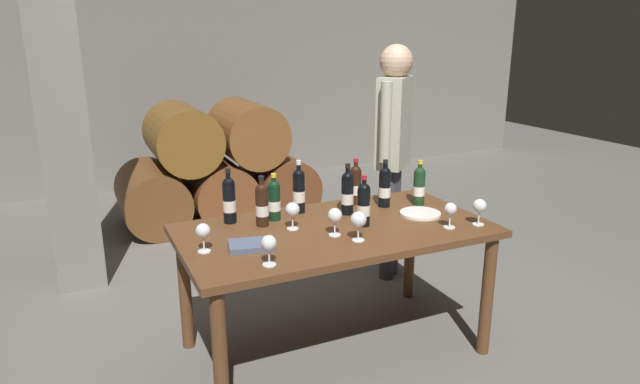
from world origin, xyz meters
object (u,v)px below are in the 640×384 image
(wine_bottle_6, at_px, (419,185))
(wine_glass_3, at_px, (480,207))
(tasting_notebook, at_px, (251,245))
(serving_plate, at_px, (420,213))
(wine_glass_0, at_px, (203,232))
(sommelier_presenting, at_px, (393,141))
(wine_glass_5, at_px, (269,244))
(wine_bottle_4, at_px, (364,204))
(wine_glass_2, at_px, (450,210))
(wine_bottle_5, at_px, (385,186))
(dining_table, at_px, (335,243))
(wine_bottle_8, at_px, (262,204))
(wine_bottle_2, at_px, (274,200))
(wine_glass_4, at_px, (358,220))
(wine_glass_6, at_px, (292,210))
(wine_bottle_7, at_px, (299,190))
(wine_glass_1, at_px, (335,216))
(wine_bottle_1, at_px, (355,184))
(wine_bottle_3, at_px, (229,200))

(wine_bottle_6, relative_size, wine_glass_3, 1.88)
(tasting_notebook, distance_m, serving_plate, 1.07)
(wine_glass_0, xyz_separation_m, sommelier_presenting, (1.57, 0.80, 0.18))
(wine_glass_5, bearing_deg, wine_bottle_4, 24.22)
(wine_glass_2, bearing_deg, wine_glass_3, -8.84)
(wine_bottle_5, height_order, wine_glass_5, wine_bottle_5)
(dining_table, xyz_separation_m, wine_glass_5, (-0.50, -0.33, 0.20))
(wine_bottle_8, distance_m, wine_glass_0, 0.46)
(wine_bottle_2, bearing_deg, wine_bottle_5, -3.92)
(wine_bottle_5, xyz_separation_m, wine_glass_4, (-0.42, -0.44, -0.02))
(wine_glass_2, xyz_separation_m, sommelier_presenting, (0.26, 1.02, 0.18))
(wine_glass_4, height_order, wine_glass_6, wine_glass_4)
(dining_table, distance_m, wine_glass_5, 0.63)
(wine_bottle_4, bearing_deg, wine_glass_2, -29.45)
(wine_glass_6, bearing_deg, wine_bottle_7, 60.57)
(wine_glass_1, bearing_deg, wine_bottle_1, 51.09)
(wine_bottle_7, xyz_separation_m, wine_glass_6, (-0.14, -0.26, -0.03))
(wine_glass_6, distance_m, serving_plate, 0.79)
(wine_bottle_6, xyz_separation_m, wine_glass_5, (-1.16, -0.49, -0.02))
(dining_table, distance_m, wine_glass_0, 0.76)
(wine_bottle_2, relative_size, wine_bottle_7, 0.86)
(serving_plate, bearing_deg, wine_glass_5, -163.16)
(wine_bottle_3, relative_size, wine_bottle_5, 1.07)
(serving_plate, bearing_deg, wine_glass_3, -55.76)
(wine_bottle_4, distance_m, wine_glass_1, 0.23)
(tasting_notebook, height_order, sommelier_presenting, sommelier_presenting)
(wine_bottle_4, height_order, wine_glass_0, wine_bottle_4)
(wine_bottle_3, height_order, wine_bottle_6, wine_bottle_3)
(wine_glass_5, relative_size, wine_glass_6, 0.96)
(wine_bottle_4, xyz_separation_m, wine_bottle_7, (-0.24, 0.36, 0.01))
(wine_glass_5, bearing_deg, wine_bottle_8, 74.14)
(wine_bottle_2, distance_m, wine_glass_2, 0.98)
(wine_glass_0, bearing_deg, wine_bottle_6, 8.45)
(wine_bottle_3, bearing_deg, wine_bottle_1, 1.53)
(tasting_notebook, bearing_deg, wine_glass_0, -179.56)
(wine_glass_1, height_order, wine_glass_2, wine_glass_1)
(wine_bottle_3, bearing_deg, dining_table, -32.63)
(wine_bottle_5, xyz_separation_m, serving_plate, (0.11, -0.23, -0.12))
(wine_bottle_2, relative_size, wine_glass_4, 1.73)
(wine_glass_1, xyz_separation_m, serving_plate, (0.61, 0.10, -0.10))
(wine_glass_0, xyz_separation_m, wine_glass_1, (0.68, -0.06, 0.00))
(wine_bottle_6, bearing_deg, wine_glass_1, -159.16)
(wine_bottle_1, distance_m, wine_bottle_4, 0.41)
(tasting_notebook, bearing_deg, wine_bottle_5, 29.72)
(wine_bottle_2, height_order, tasting_notebook, wine_bottle_2)
(wine_bottle_3, relative_size, wine_bottle_4, 1.10)
(wine_bottle_1, bearing_deg, wine_bottle_3, -178.47)
(wine_glass_2, height_order, wine_glass_3, wine_glass_3)
(wine_bottle_7, bearing_deg, wine_glass_5, -122.75)
(wine_bottle_8, height_order, wine_glass_3, wine_bottle_8)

